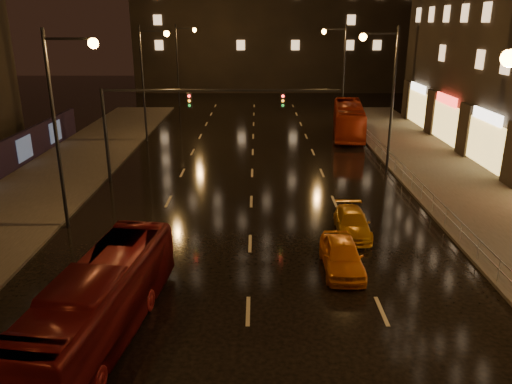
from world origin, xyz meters
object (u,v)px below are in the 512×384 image
at_px(bus_red, 100,303).
at_px(taxi_near, 342,255).
at_px(bus_curb, 348,119).
at_px(taxi_far, 352,223).

height_order(bus_red, taxi_near, bus_red).
relative_size(bus_red, bus_curb, 0.87).
xyz_separation_m(bus_red, taxi_far, (10.11, 8.83, -0.75)).
xyz_separation_m(bus_red, taxi_near, (8.94, 4.91, -0.63)).
xyz_separation_m(bus_red, bus_curb, (13.94, 32.18, 0.19)).
height_order(taxi_near, taxi_far, taxi_near).
distance_m(bus_curb, taxi_far, 23.68).
xyz_separation_m(bus_curb, taxi_near, (-5.00, -27.27, -0.83)).
relative_size(bus_curb, taxi_near, 2.67).
bearing_deg(taxi_far, taxi_near, -103.57).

